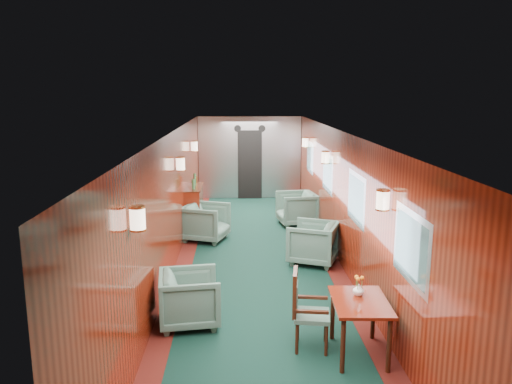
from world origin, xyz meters
The scene contains 12 objects.
room centered at (0.00, 0.00, 1.63)m, with size 12.00×12.10×2.40m.
bulkhead centered at (0.00, 5.91, 1.18)m, with size 2.98×0.17×2.39m.
windows_right centered at (1.49, 0.25, 1.45)m, with size 0.02×8.60×0.80m.
wall_sconces centered at (0.00, 0.57, 1.79)m, with size 2.97×7.97×0.25m.
dining_table centered at (1.07, -3.12, 0.58)m, with size 0.68×0.94×0.69m.
side_chair centered at (0.44, -2.93, 0.54)m, with size 0.50×0.52×0.99m.
credenza centered at (-1.34, 2.38, 0.52)m, with size 0.36×1.14×1.30m.
flower_vase centered at (1.08, -2.97, 0.76)m, with size 0.14×0.14×0.14m, color silver.
armchair_left_near centered at (-1.01, -2.24, 0.36)m, with size 0.78×0.80×0.73m, color #1B3F38.
armchair_left_far centered at (-1.03, 1.65, 0.39)m, with size 0.83×0.86×0.78m, color #1B3F38.
armchair_right_near centered at (1.01, 0.15, 0.38)m, with size 0.81×0.84×0.76m, color #1B3F38.
armchair_right_far centered at (1.02, 2.83, 0.39)m, with size 0.83×0.86×0.78m, color #1B3F38.
Camera 1 is at (-0.36, -8.54, 3.09)m, focal length 35.00 mm.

